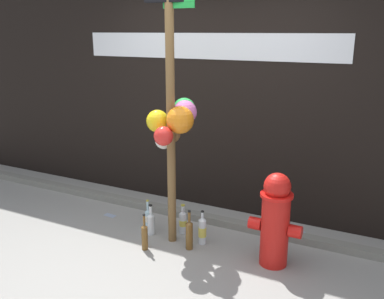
{
  "coord_description": "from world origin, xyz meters",
  "views": [
    {
      "loc": [
        1.86,
        -2.86,
        2.09
      ],
      "look_at": [
        0.18,
        0.54,
        1.0
      ],
      "focal_mm": 39.13,
      "sensor_mm": 36.0,
      "label": 1
    }
  ],
  "objects_px": {
    "bottle_3": "(183,221)",
    "bottle_5": "(151,223)",
    "bottle_0": "(145,236)",
    "bottle_1": "(148,218)",
    "bottle_4": "(202,230)",
    "memorial_post": "(173,103)",
    "bottle_2": "(189,234)",
    "fire_hydrant": "(275,219)"
  },
  "relations": [
    {
      "from": "bottle_0",
      "to": "bottle_2",
      "type": "relative_size",
      "value": 0.92
    },
    {
      "from": "bottle_4",
      "to": "bottle_5",
      "type": "distance_m",
      "value": 0.58
    },
    {
      "from": "fire_hydrant",
      "to": "bottle_2",
      "type": "height_order",
      "value": "fire_hydrant"
    },
    {
      "from": "bottle_1",
      "to": "bottle_4",
      "type": "xyz_separation_m",
      "value": [
        0.67,
        -0.05,
        0.02
      ]
    },
    {
      "from": "fire_hydrant",
      "to": "bottle_2",
      "type": "xyz_separation_m",
      "value": [
        -0.82,
        -0.1,
        -0.29
      ]
    },
    {
      "from": "fire_hydrant",
      "to": "bottle_1",
      "type": "bearing_deg",
      "value": 176.04
    },
    {
      "from": "bottle_2",
      "to": "fire_hydrant",
      "type": "bearing_deg",
      "value": 7.27
    },
    {
      "from": "memorial_post",
      "to": "bottle_5",
      "type": "height_order",
      "value": "memorial_post"
    },
    {
      "from": "fire_hydrant",
      "to": "bottle_4",
      "type": "relative_size",
      "value": 2.47
    },
    {
      "from": "bottle_1",
      "to": "bottle_3",
      "type": "xyz_separation_m",
      "value": [
        0.39,
        0.07,
        0.01
      ]
    },
    {
      "from": "bottle_1",
      "to": "bottle_4",
      "type": "bearing_deg",
      "value": -4.2
    },
    {
      "from": "bottle_2",
      "to": "bottle_5",
      "type": "height_order",
      "value": "bottle_2"
    },
    {
      "from": "bottle_3",
      "to": "bottle_4",
      "type": "height_order",
      "value": "bottle_4"
    },
    {
      "from": "bottle_4",
      "to": "bottle_1",
      "type": "bearing_deg",
      "value": 175.8
    },
    {
      "from": "bottle_1",
      "to": "bottle_5",
      "type": "bearing_deg",
      "value": -45.74
    },
    {
      "from": "bottle_2",
      "to": "bottle_3",
      "type": "relative_size",
      "value": 1.25
    },
    {
      "from": "bottle_1",
      "to": "bottle_5",
      "type": "height_order",
      "value": "bottle_5"
    },
    {
      "from": "bottle_2",
      "to": "bottle_3",
      "type": "bearing_deg",
      "value": 128.01
    },
    {
      "from": "bottle_4",
      "to": "bottle_0",
      "type": "bearing_deg",
      "value": -141.93
    },
    {
      "from": "bottle_2",
      "to": "bottle_3",
      "type": "height_order",
      "value": "bottle_2"
    },
    {
      "from": "bottle_0",
      "to": "bottle_5",
      "type": "xyz_separation_m",
      "value": [
        -0.12,
        0.3,
        -0.01
      ]
    },
    {
      "from": "fire_hydrant",
      "to": "bottle_4",
      "type": "distance_m",
      "value": 0.81
    },
    {
      "from": "bottle_2",
      "to": "bottle_5",
      "type": "distance_m",
      "value": 0.51
    },
    {
      "from": "bottle_1",
      "to": "bottle_2",
      "type": "xyz_separation_m",
      "value": [
        0.61,
        -0.2,
        0.04
      ]
    },
    {
      "from": "bottle_5",
      "to": "bottle_4",
      "type": "bearing_deg",
      "value": 5.47
    },
    {
      "from": "bottle_4",
      "to": "bottle_5",
      "type": "relative_size",
      "value": 1.08
    },
    {
      "from": "bottle_2",
      "to": "bottle_0",
      "type": "bearing_deg",
      "value": -152.17
    },
    {
      "from": "fire_hydrant",
      "to": "bottle_4",
      "type": "xyz_separation_m",
      "value": [
        -0.75,
        0.05,
        -0.3
      ]
    },
    {
      "from": "bottle_3",
      "to": "bottle_5",
      "type": "bearing_deg",
      "value": -149.35
    },
    {
      "from": "bottle_4",
      "to": "bottle_5",
      "type": "xyz_separation_m",
      "value": [
        -0.57,
        -0.05,
        -0.01
      ]
    },
    {
      "from": "bottle_3",
      "to": "bottle_5",
      "type": "height_order",
      "value": "bottle_5"
    },
    {
      "from": "memorial_post",
      "to": "bottle_5",
      "type": "relative_size",
      "value": 8.04
    },
    {
      "from": "memorial_post",
      "to": "bottle_2",
      "type": "relative_size",
      "value": 6.57
    },
    {
      "from": "bottle_2",
      "to": "bottle_5",
      "type": "bearing_deg",
      "value": 168.97
    },
    {
      "from": "memorial_post",
      "to": "bottle_4",
      "type": "height_order",
      "value": "memorial_post"
    },
    {
      "from": "bottle_4",
      "to": "memorial_post",
      "type": "bearing_deg",
      "value": -168.81
    },
    {
      "from": "fire_hydrant",
      "to": "bottle_2",
      "type": "distance_m",
      "value": 0.87
    },
    {
      "from": "bottle_4",
      "to": "fire_hydrant",
      "type": "bearing_deg",
      "value": -3.74
    },
    {
      "from": "bottle_0",
      "to": "bottle_1",
      "type": "relative_size",
      "value": 1.14
    },
    {
      "from": "bottle_2",
      "to": "bottle_4",
      "type": "xyz_separation_m",
      "value": [
        0.07,
        0.15,
        -0.01
      ]
    },
    {
      "from": "fire_hydrant",
      "to": "bottle_2",
      "type": "bearing_deg",
      "value": -172.73
    },
    {
      "from": "memorial_post",
      "to": "bottle_2",
      "type": "distance_m",
      "value": 1.29
    }
  ]
}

